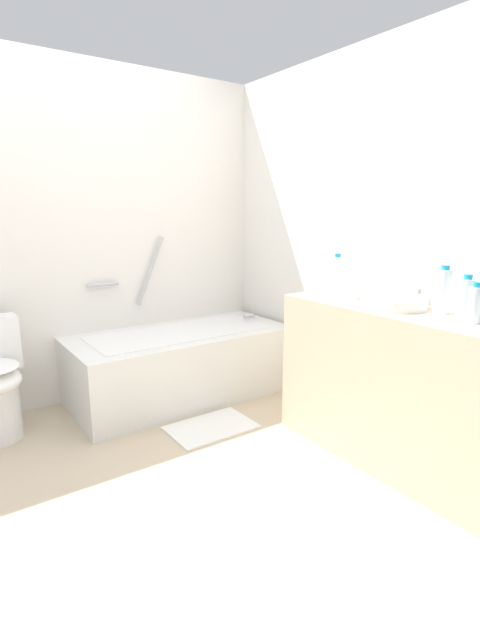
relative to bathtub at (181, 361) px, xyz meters
name	(u,v)px	position (x,y,z in m)	size (l,w,h in m)	color
ground_plane	(140,496)	(-0.76, -0.99, -0.26)	(4.16, 4.16, 0.00)	#C1AD8E
wall_back_tiled	(46,239)	(-0.76, 0.41, 0.89)	(3.56, 0.10, 2.30)	silver
wall_right_mirror	(378,241)	(0.87, -0.99, 0.89)	(0.10, 3.11, 2.30)	silver
bathtub	(181,361)	(0.00, 0.00, 0.00)	(1.56, 0.73, 1.15)	silver
vanity_counter	(402,386)	(0.55, -1.47, 0.16)	(0.53, 1.34, 0.85)	tan
sink_basin	(395,302)	(0.51, -1.42, 0.61)	(0.32, 0.32, 0.06)	white
sink_faucet	(417,297)	(0.69, -1.42, 0.62)	(0.13, 0.15, 0.09)	silver
water_bottle_1	(466,298)	(0.56, -1.76, 0.68)	(0.07, 0.07, 0.21)	silver
water_bottle_2	(443,291)	(0.58, -1.63, 0.69)	(0.07, 0.07, 0.24)	silver
water_bottle_3	(337,274)	(0.60, -0.92, 0.70)	(0.07, 0.07, 0.24)	silver
water_bottle_5	(475,305)	(0.50, -1.83, 0.67)	(0.06, 0.06, 0.19)	silver
drinking_glass_0	(353,291)	(0.52, -1.12, 0.63)	(0.08, 0.08, 0.08)	white
soap_dish	(344,293)	(0.57, -1.01, 0.59)	(0.09, 0.06, 0.02)	white
bath_mat	(211,427)	(-0.10, -0.58, -0.26)	(0.53, 0.35, 0.01)	white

